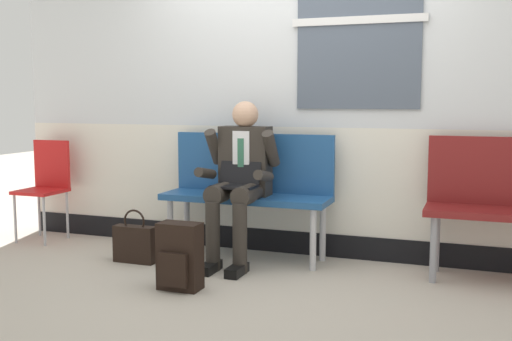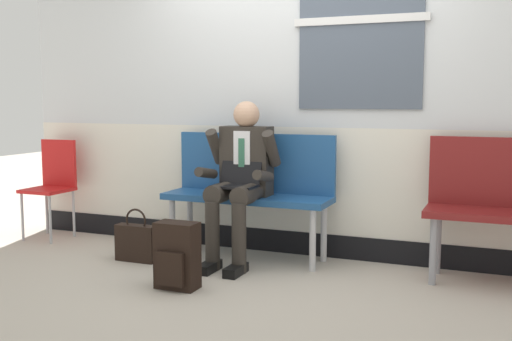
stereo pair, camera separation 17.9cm
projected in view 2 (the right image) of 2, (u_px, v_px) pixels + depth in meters
The scene contains 7 objects.
ground_plane at pixel (272, 272), 4.57m from camera, with size 18.00×18.00×0.00m, color #B2A899.
station_wall at pixel (301, 93), 4.99m from camera, with size 5.26×0.17×2.69m.
bench_with_person at pixel (250, 185), 4.96m from camera, with size 1.37×0.42×1.01m.
person_seated at pixel (240, 176), 4.75m from camera, with size 0.57×0.70×1.27m.
backpack at pixel (177, 256), 4.14m from camera, with size 0.29×0.20×0.46m.
handbag at pixel (136, 242), 4.85m from camera, with size 0.34×0.11×0.43m.
folding_chair at pixel (53, 179), 5.67m from camera, with size 0.38×0.38×0.91m.
Camera 2 is at (1.59, -4.15, 1.29)m, focal length 42.70 mm.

